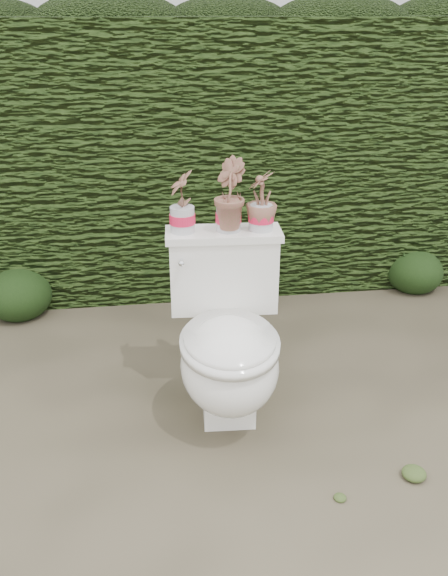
{
  "coord_description": "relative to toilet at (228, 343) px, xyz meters",
  "views": [
    {
      "loc": [
        -0.53,
        -2.26,
        1.66
      ],
      "look_at": [
        -0.21,
        0.1,
        0.55
      ],
      "focal_mm": 38.0,
      "sensor_mm": 36.0,
      "label": 1
    }
  ],
  "objects": [
    {
      "name": "ground",
      "position": [
        0.21,
        0.04,
        -0.36
      ],
      "size": [
        60.0,
        60.0,
        0.0
      ],
      "primitive_type": "plane",
      "color": "brown",
      "rests_on": "ground"
    },
    {
      "name": "hedge",
      "position": [
        0.21,
        1.64,
        0.44
      ],
      "size": [
        8.0,
        1.0,
        1.6
      ],
      "primitive_type": "cube",
      "color": "#334C19",
      "rests_on": "ground"
    },
    {
      "name": "toilet",
      "position": [
        0.0,
        0.0,
        0.0
      ],
      "size": [
        0.51,
        0.7,
        0.78
      ],
      "rotation": [
        0.0,
        0.0,
        -0.06
      ],
      "color": "white",
      "rests_on": "ground"
    },
    {
      "name": "potted_plant_left",
      "position": [
        -0.16,
        0.25,
        0.55
      ],
      "size": [
        0.09,
        0.13,
        0.25
      ],
      "primitive_type": "imported",
      "rotation": [
        0.0,
        0.0,
        4.73
      ],
      "color": "#356920",
      "rests_on": "toilet"
    },
    {
      "name": "potted_plant_center",
      "position": [
        0.03,
        0.24,
        0.57
      ],
      "size": [
        0.15,
        0.17,
        0.3
      ],
      "primitive_type": "imported",
      "rotation": [
        0.0,
        0.0,
        1.67
      ],
      "color": "#356920",
      "rests_on": "toilet"
    },
    {
      "name": "potted_plant_right",
      "position": [
        0.17,
        0.23,
        0.54
      ],
      "size": [
        0.16,
        0.16,
        0.24
      ],
      "primitive_type": "imported",
      "rotation": [
        0.0,
        0.0,
        4.47
      ],
      "color": "#356920",
      "rests_on": "toilet"
    },
    {
      "name": "liriope_clump_1",
      "position": [
        -1.07,
        1.12,
        -0.2
      ],
      "size": [
        0.38,
        0.38,
        0.31
      ],
      "primitive_type": "ellipsoid",
      "color": "#1D3311",
      "rests_on": "ground"
    },
    {
      "name": "liriope_clump_2",
      "position": [
        0.22,
        1.09,
        -0.19
      ],
      "size": [
        0.41,
        0.41,
        0.33
      ],
      "primitive_type": "ellipsoid",
      "color": "#1D3311",
      "rests_on": "ground"
    },
    {
      "name": "liriope_clump_3",
      "position": [
        1.37,
        1.15,
        -0.21
      ],
      "size": [
        0.35,
        0.35,
        0.28
      ],
      "primitive_type": "ellipsoid",
      "color": "#1D3311",
      "rests_on": "ground"
    }
  ]
}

